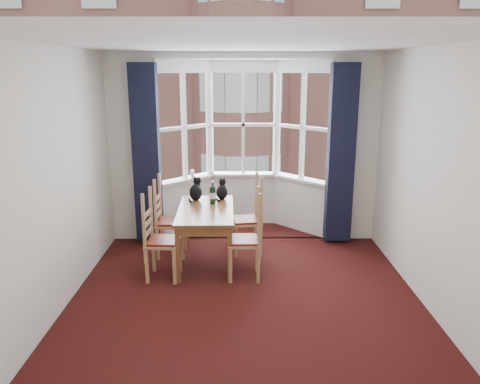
{
  "coord_description": "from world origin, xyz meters",
  "views": [
    {
      "loc": [
        -0.07,
        -4.67,
        2.55
      ],
      "look_at": [
        -0.06,
        1.05,
        1.05
      ],
      "focal_mm": 35.0,
      "sensor_mm": 36.0,
      "label": 1
    }
  ],
  "objects_px": {
    "chair_left_far": "(165,223)",
    "wine_bottle": "(213,194)",
    "chair_right_far": "(253,221)",
    "chair_left_near": "(156,242)",
    "candle_tall": "(192,174)",
    "chair_right_near": "(252,242)",
    "cat_left": "(196,191)",
    "dining_table": "(206,216)",
    "cat_right": "(222,191)"
  },
  "relations": [
    {
      "from": "dining_table",
      "to": "chair_right_far",
      "type": "bearing_deg",
      "value": 28.69
    },
    {
      "from": "chair_left_near",
      "to": "cat_left",
      "type": "height_order",
      "value": "cat_left"
    },
    {
      "from": "chair_left_far",
      "to": "chair_right_far",
      "type": "relative_size",
      "value": 1.0
    },
    {
      "from": "dining_table",
      "to": "cat_right",
      "type": "height_order",
      "value": "cat_right"
    },
    {
      "from": "dining_table",
      "to": "chair_left_near",
      "type": "bearing_deg",
      "value": -140.46
    },
    {
      "from": "cat_left",
      "to": "candle_tall",
      "type": "xyz_separation_m",
      "value": [
        -0.13,
        0.86,
        0.05
      ]
    },
    {
      "from": "chair_left_near",
      "to": "chair_right_far",
      "type": "xyz_separation_m",
      "value": [
        1.23,
        0.84,
        0.0
      ]
    },
    {
      "from": "chair_right_far",
      "to": "wine_bottle",
      "type": "xyz_separation_m",
      "value": [
        -0.56,
        -0.11,
        0.42
      ]
    },
    {
      "from": "chair_left_near",
      "to": "chair_right_far",
      "type": "relative_size",
      "value": 1.0
    },
    {
      "from": "chair_right_near",
      "to": "cat_left",
      "type": "distance_m",
      "value": 1.27
    },
    {
      "from": "chair_left_far",
      "to": "chair_right_far",
      "type": "distance_m",
      "value": 1.23
    },
    {
      "from": "chair_left_far",
      "to": "chair_left_near",
      "type": "bearing_deg",
      "value": -90.05
    },
    {
      "from": "chair_left_far",
      "to": "wine_bottle",
      "type": "xyz_separation_m",
      "value": [
        0.67,
        -0.01,
        0.42
      ]
    },
    {
      "from": "dining_table",
      "to": "chair_right_near",
      "type": "bearing_deg",
      "value": -38.49
    },
    {
      "from": "chair_left_near",
      "to": "cat_left",
      "type": "xyz_separation_m",
      "value": [
        0.43,
        0.94,
        0.41
      ]
    },
    {
      "from": "candle_tall",
      "to": "chair_right_far",
      "type": "bearing_deg",
      "value": -45.81
    },
    {
      "from": "chair_left_far",
      "to": "cat_right",
      "type": "height_order",
      "value": "cat_right"
    },
    {
      "from": "chair_left_near",
      "to": "chair_right_far",
      "type": "height_order",
      "value": "same"
    },
    {
      "from": "wine_bottle",
      "to": "cat_right",
      "type": "bearing_deg",
      "value": 63.74
    },
    {
      "from": "chair_left_far",
      "to": "cat_left",
      "type": "bearing_deg",
      "value": 24.54
    },
    {
      "from": "chair_right_far",
      "to": "candle_tall",
      "type": "height_order",
      "value": "candle_tall"
    },
    {
      "from": "cat_left",
      "to": "chair_right_far",
      "type": "bearing_deg",
      "value": -7.2
    },
    {
      "from": "chair_right_near",
      "to": "cat_right",
      "type": "bearing_deg",
      "value": 112.37
    },
    {
      "from": "chair_left_near",
      "to": "wine_bottle",
      "type": "bearing_deg",
      "value": 47.35
    },
    {
      "from": "chair_left_near",
      "to": "cat_right",
      "type": "height_order",
      "value": "cat_right"
    },
    {
      "from": "dining_table",
      "to": "cat_left",
      "type": "height_order",
      "value": "cat_left"
    },
    {
      "from": "candle_tall",
      "to": "cat_left",
      "type": "bearing_deg",
      "value": -81.33
    },
    {
      "from": "dining_table",
      "to": "chair_right_near",
      "type": "height_order",
      "value": "chair_right_near"
    },
    {
      "from": "dining_table",
      "to": "chair_right_far",
      "type": "xyz_separation_m",
      "value": [
        0.64,
        0.35,
        -0.19
      ]
    },
    {
      "from": "chair_left_far",
      "to": "candle_tall",
      "type": "relative_size",
      "value": 6.81
    },
    {
      "from": "dining_table",
      "to": "wine_bottle",
      "type": "height_order",
      "value": "wine_bottle"
    },
    {
      "from": "chair_left_far",
      "to": "chair_right_far",
      "type": "bearing_deg",
      "value": 4.32
    },
    {
      "from": "dining_table",
      "to": "chair_left_near",
      "type": "distance_m",
      "value": 0.79
    },
    {
      "from": "chair_left_far",
      "to": "cat_left",
      "type": "relative_size",
      "value": 2.66
    },
    {
      "from": "chair_left_near",
      "to": "candle_tall",
      "type": "bearing_deg",
      "value": 80.68
    },
    {
      "from": "wine_bottle",
      "to": "chair_left_far",
      "type": "bearing_deg",
      "value": 178.91
    },
    {
      "from": "chair_right_near",
      "to": "chair_right_far",
      "type": "bearing_deg",
      "value": 87.47
    },
    {
      "from": "chair_right_far",
      "to": "cat_left",
      "type": "height_order",
      "value": "cat_left"
    },
    {
      "from": "dining_table",
      "to": "cat_right",
      "type": "xyz_separation_m",
      "value": [
        0.2,
        0.49,
        0.21
      ]
    },
    {
      "from": "chair_right_near",
      "to": "wine_bottle",
      "type": "bearing_deg",
      "value": 125.77
    },
    {
      "from": "cat_right",
      "to": "wine_bottle",
      "type": "relative_size",
      "value": 0.97
    },
    {
      "from": "cat_right",
      "to": "candle_tall",
      "type": "bearing_deg",
      "value": 121.35
    },
    {
      "from": "dining_table",
      "to": "cat_right",
      "type": "bearing_deg",
      "value": 67.45
    },
    {
      "from": "chair_right_near",
      "to": "candle_tall",
      "type": "distance_m",
      "value": 2.05
    },
    {
      "from": "chair_left_far",
      "to": "dining_table",
      "type": "bearing_deg",
      "value": -23.34
    },
    {
      "from": "chair_right_near",
      "to": "cat_right",
      "type": "xyz_separation_m",
      "value": [
        -0.4,
        0.97,
        0.4
      ]
    },
    {
      "from": "cat_right",
      "to": "cat_left",
      "type": "bearing_deg",
      "value": -174.08
    },
    {
      "from": "chair_left_near",
      "to": "chair_right_near",
      "type": "height_order",
      "value": "same"
    },
    {
      "from": "cat_left",
      "to": "cat_right",
      "type": "bearing_deg",
      "value": 5.92
    },
    {
      "from": "chair_left_near",
      "to": "chair_left_far",
      "type": "distance_m",
      "value": 0.75
    }
  ]
}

